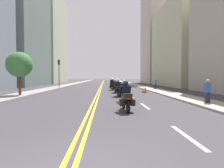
% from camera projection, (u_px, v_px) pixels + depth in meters
% --- Properties ---
extents(ground_plane, '(264.00, 264.00, 0.00)m').
position_uv_depth(ground_plane, '(102.00, 84.00, 51.50)').
color(ground_plane, '#373439').
extents(sidewalk_left, '(2.30, 144.00, 0.12)m').
position_uv_depth(sidewalk_left, '(74.00, 84.00, 51.22)').
color(sidewalk_left, gray).
rests_on(sidewalk_left, ground).
extents(sidewalk_right, '(2.30, 144.00, 0.12)m').
position_uv_depth(sidewalk_right, '(130.00, 83.00, 51.77)').
color(sidewalk_right, '#9F9787').
rests_on(sidewalk_right, ground).
extents(centreline_yellow_inner, '(0.12, 132.00, 0.01)m').
position_uv_depth(centreline_yellow_inner, '(102.00, 84.00, 51.49)').
color(centreline_yellow_inner, yellow).
rests_on(centreline_yellow_inner, ground).
extents(centreline_yellow_outer, '(0.12, 132.00, 0.01)m').
position_uv_depth(centreline_yellow_outer, '(103.00, 84.00, 51.50)').
color(centreline_yellow_outer, yellow).
rests_on(centreline_yellow_outer, ground).
extents(lane_dashes_white, '(0.14, 56.40, 0.01)m').
position_uv_depth(lane_dashes_white, '(119.00, 88.00, 32.64)').
color(lane_dashes_white, silver).
rests_on(lane_dashes_white, ground).
extents(building_left_1, '(9.87, 15.38, 21.57)m').
position_uv_depth(building_left_1, '(15.00, 32.00, 38.27)').
color(building_left_1, slate).
rests_on(building_left_1, ground).
extents(building_right_1, '(9.01, 18.26, 16.28)m').
position_uv_depth(building_right_1, '(185.00, 45.00, 38.21)').
color(building_right_1, beige).
rests_on(building_right_1, ground).
extents(building_left_2, '(6.84, 19.74, 26.03)m').
position_uv_depth(building_left_2, '(51.00, 40.00, 57.91)').
color(building_left_2, '#B1B599').
rests_on(building_left_2, ground).
extents(building_right_2, '(6.18, 13.36, 30.14)m').
position_uv_depth(building_right_2, '(155.00, 31.00, 55.68)').
color(building_right_2, '#BDADA8').
rests_on(building_right_2, ground).
extents(motorcycle_0, '(0.78, 2.10, 1.58)m').
position_uv_depth(motorcycle_0, '(126.00, 99.00, 9.91)').
color(motorcycle_0, black).
rests_on(motorcycle_0, ground).
extents(motorcycle_1, '(0.76, 2.09, 1.59)m').
position_uv_depth(motorcycle_1, '(124.00, 93.00, 13.69)').
color(motorcycle_1, black).
rests_on(motorcycle_1, ground).
extents(motorcycle_2, '(0.76, 2.19, 1.62)m').
position_uv_depth(motorcycle_2, '(118.00, 89.00, 17.31)').
color(motorcycle_2, black).
rests_on(motorcycle_2, ground).
extents(motorcycle_3, '(0.78, 2.22, 1.57)m').
position_uv_depth(motorcycle_3, '(115.00, 87.00, 21.54)').
color(motorcycle_3, black).
rests_on(motorcycle_3, ground).
extents(motorcycle_4, '(0.76, 2.15, 1.61)m').
position_uv_depth(motorcycle_4, '(112.00, 85.00, 25.89)').
color(motorcycle_4, black).
rests_on(motorcycle_4, ground).
extents(motorcycle_5, '(0.76, 2.22, 1.58)m').
position_uv_depth(motorcycle_5, '(112.00, 84.00, 29.61)').
color(motorcycle_5, black).
rests_on(motorcycle_5, ground).
extents(motorcycle_6, '(0.78, 2.20, 1.61)m').
position_uv_depth(motorcycle_6, '(112.00, 83.00, 33.70)').
color(motorcycle_6, black).
rests_on(motorcycle_6, ground).
extents(traffic_cone_0, '(0.35, 0.35, 0.73)m').
position_uv_depth(traffic_cone_0, '(145.00, 90.00, 21.62)').
color(traffic_cone_0, black).
rests_on(traffic_cone_0, ground).
extents(traffic_cone_1, '(0.33, 0.33, 0.69)m').
position_uv_depth(traffic_cone_1, '(143.00, 90.00, 21.91)').
color(traffic_cone_1, black).
rests_on(traffic_cone_1, ground).
extents(traffic_light_near, '(0.28, 0.38, 4.53)m').
position_uv_depth(traffic_light_near, '(59.00, 69.00, 30.78)').
color(traffic_light_near, black).
rests_on(traffic_light_near, ground).
extents(pedestrian_0, '(0.23, 0.37, 1.65)m').
position_uv_depth(pedestrian_0, '(156.00, 84.00, 26.67)').
color(pedestrian_0, '#232530').
rests_on(pedestrian_0, ground).
extents(pedestrian_1, '(0.38, 0.26, 1.63)m').
position_uv_depth(pedestrian_1, '(207.00, 92.00, 12.24)').
color(pedestrian_1, '#262B37').
rests_on(pedestrian_1, ground).
extents(street_tree_0, '(2.33, 2.33, 4.08)m').
position_uv_depth(street_tree_0, '(19.00, 65.00, 17.58)').
color(street_tree_0, '#4C3422').
rests_on(street_tree_0, ground).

